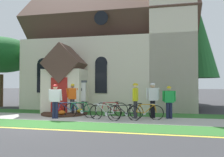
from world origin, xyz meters
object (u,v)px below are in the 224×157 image
church_sign (68,92)px  roadside_conifer (195,36)px  cyclist_in_blue_jersey (135,97)px  bicycle_blue (111,109)px  bicycle_white (68,109)px  bicycle_red (80,110)px  cyclist_in_orange_jersey (73,96)px  bicycle_black (146,112)px  cyclist_in_green_jersey (55,99)px  cyclist_in_white_jersey (169,100)px  yard_deciduous_tree (1,55)px  bicycle_orange (105,112)px  cyclist_in_yellow_jersey (153,97)px  bicycle_yellow (125,112)px

church_sign → roadside_conifer: 10.13m
church_sign → cyclist_in_blue_jersey: bearing=-15.1°
bicycle_blue → bicycle_white: bearing=-175.2°
bicycle_red → cyclist_in_orange_jersey: size_ratio=1.05×
bicycle_red → bicycle_black: size_ratio=1.08×
church_sign → bicycle_white: 1.38m
cyclist_in_green_jersey → bicycle_black: bearing=9.5°
bicycle_white → cyclist_in_white_jersey: size_ratio=1.07×
church_sign → cyclist_in_white_jersey: 5.81m
cyclist_in_orange_jersey → yard_deciduous_tree: 8.14m
bicycle_orange → cyclist_in_blue_jersey: (1.37, 0.85, 0.68)m
bicycle_white → cyclist_in_blue_jersey: 3.72m
cyclist_in_yellow_jersey → cyclist_in_orange_jersey: (-4.49, 0.50, -0.03)m
cyclist_in_blue_jersey → cyclist_in_yellow_jersey: bearing=13.9°
bicycle_red → cyclist_in_green_jersey: bearing=-150.3°
bicycle_white → cyclist_in_white_jersey: bearing=0.6°
bicycle_yellow → roadside_conifer: size_ratio=0.19×
cyclist_in_white_jersey → bicycle_black: bearing=-159.9°
cyclist_in_orange_jersey → bicycle_red: bearing=-51.3°
bicycle_blue → yard_deciduous_tree: size_ratio=0.33×
bicycle_white → bicycle_orange: (2.28, -0.99, 0.00)m
cyclist_in_yellow_jersey → roadside_conifer: (2.95, 5.81, 4.26)m
bicycle_yellow → cyclist_in_white_jersey: bearing=19.3°
bicycle_orange → roadside_conifer: 9.91m
cyclist_in_orange_jersey → bicycle_blue: bearing=-9.1°
bicycle_red → cyclist_in_green_jersey: cyclist_in_green_jersey is taller
cyclist_in_orange_jersey → cyclist_in_white_jersey: bearing=-5.6°
bicycle_white → cyclist_in_yellow_jersey: 4.55m
bicycle_black → cyclist_in_green_jersey: cyclist_in_green_jersey is taller
bicycle_yellow → bicycle_orange: 0.96m
cyclist_in_white_jersey → cyclist_in_green_jersey: bearing=-168.3°
roadside_conifer → bicycle_yellow: bearing=-122.9°
bicycle_blue → cyclist_in_blue_jersey: cyclist_in_blue_jersey is taller
cyclist_in_green_jersey → cyclist_in_blue_jersey: 4.01m
cyclist_in_green_jersey → cyclist_in_orange_jersey: 1.68m
bicycle_red → bicycle_orange: bearing=-19.6°
cyclist_in_yellow_jersey → bicycle_blue: bearing=176.7°
bicycle_black → roadside_conifer: size_ratio=0.20×
cyclist_in_yellow_jersey → cyclist_in_white_jersey: cyclist_in_yellow_jersey is taller
cyclist_in_green_jersey → cyclist_in_yellow_jersey: 4.88m
bicycle_black → cyclist_in_yellow_jersey: size_ratio=0.95×
bicycle_yellow → cyclist_in_yellow_jersey: bearing=30.1°
bicycle_yellow → cyclist_in_blue_jersey: size_ratio=0.91×
bicycle_red → bicycle_blue: bicycle_red is taller
bicycle_orange → roadside_conifer: bearing=53.0°
bicycle_red → yard_deciduous_tree: 9.50m
cyclist_in_blue_jersey → roadside_conifer: (3.79, 6.02, 4.27)m
bicycle_yellow → bicycle_orange: (-0.91, -0.30, 0.01)m
cyclist_in_green_jersey → yard_deciduous_tree: 8.70m
bicycle_blue → cyclist_in_orange_jersey: bearing=170.9°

